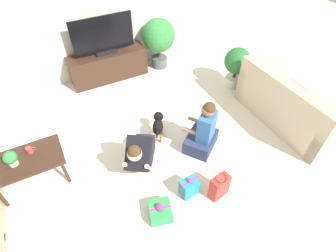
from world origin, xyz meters
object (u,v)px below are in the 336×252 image
at_px(person_kneeling, 140,153).
at_px(mug, 30,150).
at_px(tv, 103,37).
at_px(potted_plant_corner_right, 237,64).
at_px(gift_box_b, 189,187).
at_px(dog, 158,124).
at_px(potted_plant_back_right, 159,38).
at_px(gift_bag_a, 219,186).
at_px(tv_console, 109,66).
at_px(person_sitting, 203,133).
at_px(tabletop_plant, 10,158).
at_px(coffee_table, 27,162).
at_px(gift_box_a, 160,211).
at_px(sofa_right, 290,106).

bearing_deg(person_kneeling, mug, -169.70).
relative_size(tv, person_kneeling, 1.48).
xyz_separation_m(potted_plant_corner_right, gift_box_b, (-2.07, -1.73, -0.34)).
bearing_deg(dog, potted_plant_back_right, -87.09).
xyz_separation_m(person_kneeling, mug, (-1.32, 0.57, 0.18)).
distance_m(tv, gift_bag_a, 3.41).
bearing_deg(mug, tv_console, 48.14).
height_order(potted_plant_back_right, person_sitting, potted_plant_back_right).
bearing_deg(tabletop_plant, potted_plant_corner_right, 8.27).
xyz_separation_m(person_kneeling, gift_box_b, (0.39, -0.69, -0.19)).
xyz_separation_m(tv, person_kneeling, (-0.34, -2.42, -0.57)).
relative_size(coffee_table, dog, 1.97).
height_order(potted_plant_corner_right, dog, potted_plant_corner_right).
distance_m(potted_plant_back_right, potted_plant_corner_right, 1.68).
bearing_deg(potted_plant_corner_right, dog, -163.71).
height_order(potted_plant_corner_right, gift_box_a, potted_plant_corner_right).
bearing_deg(person_kneeling, gift_bag_a, -17.22).
height_order(sofa_right, potted_plant_corner_right, sofa_right).
xyz_separation_m(tv, mug, (-1.66, -1.85, -0.39)).
distance_m(tv_console, gift_box_a, 3.25).
bearing_deg(coffee_table, person_kneeling, -18.68).
height_order(potted_plant_corner_right, gift_box_b, potted_plant_corner_right).
bearing_deg(dog, tv, -55.77).
distance_m(coffee_table, tv, 2.66).
xyz_separation_m(coffee_table, mug, (0.08, 0.10, 0.10)).
height_order(person_sitting, gift_bag_a, person_sitting).
xyz_separation_m(sofa_right, potted_plant_corner_right, (-0.15, 1.26, 0.16)).
bearing_deg(potted_plant_back_right, person_kneeling, -121.55).
relative_size(coffee_table, mug, 7.67).
bearing_deg(coffee_table, gift_box_b, -32.95).
distance_m(sofa_right, coffee_table, 4.08).
bearing_deg(gift_bag_a, person_sitting, 71.96).
bearing_deg(mug, potted_plant_back_right, 32.99).
xyz_separation_m(gift_box_a, tabletop_plant, (-1.44, 1.25, 0.50)).
bearing_deg(person_kneeling, coffee_table, -165.00).
relative_size(person_kneeling, gift_box_a, 2.22).
bearing_deg(potted_plant_back_right, potted_plant_corner_right, -52.85).
xyz_separation_m(potted_plant_back_right, person_kneeling, (-1.46, -2.37, -0.33)).
xyz_separation_m(dog, gift_bag_a, (0.23, -1.36, -0.06)).
height_order(person_sitting, tabletop_plant, person_sitting).
bearing_deg(tv_console, coffee_table, -131.85).
bearing_deg(tv_console, gift_box_b, -89.06).
height_order(potted_plant_back_right, potted_plant_corner_right, potted_plant_back_right).
distance_m(potted_plant_corner_right, gift_box_a, 3.17).
height_order(tv_console, gift_bag_a, tv_console).
height_order(potted_plant_back_right, mug, potted_plant_back_right).
bearing_deg(person_sitting, tv, -111.86).
distance_m(tv_console, person_kneeling, 2.45).
height_order(person_kneeling, mug, person_kneeling).
bearing_deg(dog, potted_plant_corner_right, -134.11).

